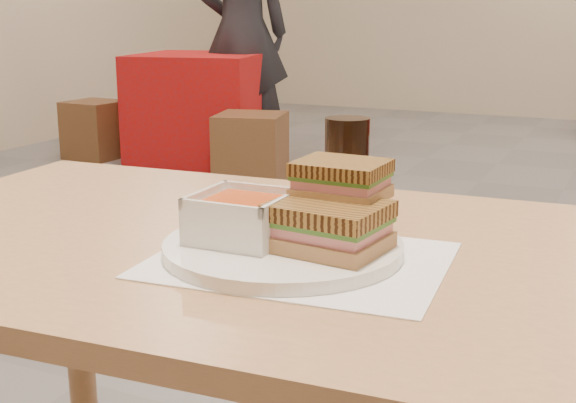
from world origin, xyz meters
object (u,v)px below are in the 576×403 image
at_px(soup_bowl, 242,220).
at_px(bg_table_0, 201,108).
at_px(bg_chair_0r, 251,150).
at_px(patron_a, 242,32).
at_px(cola_glass, 347,165).
at_px(bg_chair_0l, 96,130).
at_px(plate, 283,247).
at_px(main_table, 267,321).
at_px(panini_lower, 329,226).

relative_size(soup_bowl, bg_table_0, 0.11).
relative_size(bg_chair_0r, patron_a, 0.27).
bearing_deg(bg_table_0, cola_glass, -55.38).
xyz_separation_m(bg_chair_0l, bg_chair_0r, (1.43, -0.33, 0.02)).
xyz_separation_m(plate, bg_table_0, (-2.43, 3.74, -0.39)).
xyz_separation_m(bg_table_0, patron_a, (0.21, 0.22, 0.52)).
xyz_separation_m(bg_chair_0r, patron_a, (-0.48, 0.79, 0.67)).
bearing_deg(bg_chair_0l, plate, -47.86).
bearing_deg(soup_bowl, plate, 15.89).
distance_m(main_table, bg_chair_0l, 4.68).
height_order(plate, panini_lower, panini_lower).
distance_m(soup_bowl, cola_glass, 0.25).
relative_size(main_table, cola_glass, 8.78).
relative_size(panini_lower, bg_table_0, 0.14).
bearing_deg(bg_chair_0l, bg_table_0, 18.20).
relative_size(soup_bowl, cola_glass, 0.80).
height_order(soup_bowl, panini_lower, soup_bowl).
height_order(panini_lower, bg_chair_0r, panini_lower).
bearing_deg(cola_glass, plate, -88.55).
xyz_separation_m(cola_glass, bg_table_0, (-2.42, 3.51, -0.45)).
distance_m(cola_glass, patron_a, 4.34).
xyz_separation_m(soup_bowl, panini_lower, (0.11, 0.01, 0.00)).
relative_size(main_table, bg_chair_0r, 2.63).
height_order(soup_bowl, cola_glass, cola_glass).
xyz_separation_m(plate, bg_chair_0r, (-1.73, 3.17, -0.54)).
relative_size(bg_table_0, bg_chair_0l, 2.43).
bearing_deg(plate, main_table, 135.48).
bearing_deg(main_table, patron_a, 118.99).
bearing_deg(bg_table_0, bg_chair_0l, -161.80).
xyz_separation_m(bg_table_0, bg_chair_0l, (-0.74, -0.24, -0.17)).
bearing_deg(panini_lower, main_table, 155.32).
distance_m(bg_table_0, bg_chair_0l, 0.79).
xyz_separation_m(panini_lower, cola_glass, (-0.07, 0.24, 0.02)).
bearing_deg(bg_chair_0l, patron_a, 25.94).
height_order(main_table, panini_lower, panini_lower).
distance_m(main_table, cola_glass, 0.27).
bearing_deg(plate, bg_table_0, 122.99).
distance_m(soup_bowl, patron_a, 4.53).
relative_size(cola_glass, patron_a, 0.08).
bearing_deg(soup_bowl, bg_chair_0r, 117.86).
distance_m(main_table, panini_lower, 0.20).
height_order(soup_bowl, patron_a, patron_a).
bearing_deg(panini_lower, bg_table_0, 123.63).
bearing_deg(patron_a, bg_table_0, -134.10).
bearing_deg(patron_a, cola_glass, -59.35).
bearing_deg(bg_chair_0l, bg_chair_0r, -12.90).
relative_size(bg_table_0, patron_a, 0.56).
height_order(plate, soup_bowl, soup_bowl).
relative_size(bg_chair_0l, bg_chair_0r, 0.87).
bearing_deg(main_table, bg_chair_0l, 132.09).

